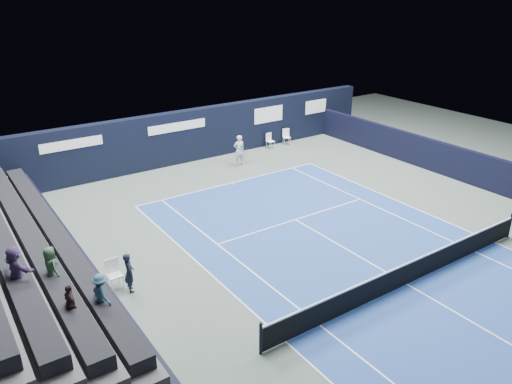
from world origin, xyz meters
TOP-DOWN VIEW (x-y plane):
  - ground at (0.00, 2.00)m, footprint 48.00×48.00m
  - court_surface at (0.00, 0.00)m, footprint 10.97×23.77m
  - enclosure_wall_right at (10.50, 6.00)m, footprint 0.30×22.00m
  - folding_chair_back_a at (5.31, 15.81)m, footprint 0.46×0.49m
  - folding_chair_back_b at (6.72, 15.83)m, footprint 0.59×0.58m
  - line_judge_chair at (-8.69, 5.78)m, footprint 0.49×0.48m
  - line_judge at (-8.31, 5.23)m, footprint 0.43×0.59m
  - court_markings at (0.00, 0.00)m, footprint 11.03×23.83m
  - tennis_net at (0.00, 0.00)m, footprint 12.90×0.10m
  - back_sponsor_wall at (0.01, 16.50)m, footprint 26.00×0.63m
  - side_barrier_left at (-9.50, 5.97)m, footprint 0.33×22.00m
  - tennis_player at (1.91, 14.14)m, footprint 0.72×0.88m

SIDE VIEW (x-z plane):
  - ground at x=0.00m, z-range 0.00..0.00m
  - court_surface at x=0.00m, z-range 0.00..0.01m
  - court_markings at x=0.00m, z-range 0.01..0.01m
  - tennis_net at x=0.00m, z-range -0.04..1.06m
  - folding_chair_back_b at x=6.72m, z-range 0.07..1.11m
  - side_barrier_left at x=-9.50m, z-range 0.00..1.20m
  - line_judge_chair at x=-8.69m, z-range 0.08..1.16m
  - folding_chair_back_a at x=5.31m, z-range 0.16..1.15m
  - line_judge at x=-8.31m, z-range 0.00..1.47m
  - enclosure_wall_right at x=10.50m, z-range 0.00..1.80m
  - tennis_player at x=1.91m, z-range 0.00..1.80m
  - back_sponsor_wall at x=0.01m, z-range 0.00..3.10m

